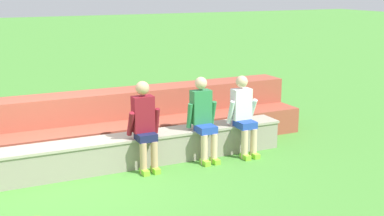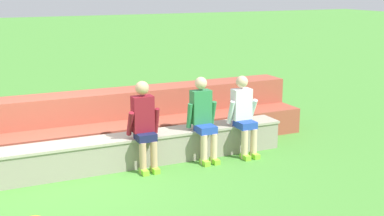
% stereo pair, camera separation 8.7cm
% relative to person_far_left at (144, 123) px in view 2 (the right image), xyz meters
% --- Properties ---
extents(ground_plane, '(80.00, 80.00, 0.00)m').
position_rel_person_far_left_xyz_m(ground_plane, '(-1.17, 0.02, -0.75)').
color(ground_plane, '#4C9338').
extents(stone_seating_wall, '(7.42, 0.51, 0.50)m').
position_rel_person_far_left_xyz_m(stone_seating_wall, '(-1.17, 0.26, -0.49)').
color(stone_seating_wall, gray).
rests_on(stone_seating_wall, ground).
extents(brick_bleachers, '(9.27, 1.23, 0.97)m').
position_rel_person_far_left_xyz_m(brick_bleachers, '(-1.17, 1.39, -0.35)').
color(brick_bleachers, '#A24C37').
rests_on(brick_bleachers, ground).
extents(person_far_left, '(0.51, 0.48, 1.41)m').
position_rel_person_far_left_xyz_m(person_far_left, '(0.00, 0.00, 0.00)').
color(person_far_left, tan).
rests_on(person_far_left, ground).
extents(person_left_of_center, '(0.51, 0.56, 1.39)m').
position_rel_person_far_left_xyz_m(person_left_of_center, '(1.04, 0.04, -0.02)').
color(person_left_of_center, beige).
rests_on(person_left_of_center, ground).
extents(person_center, '(0.51, 0.54, 1.36)m').
position_rel_person_far_left_xyz_m(person_center, '(1.78, -0.02, -0.04)').
color(person_center, beige).
rests_on(person_center, ground).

